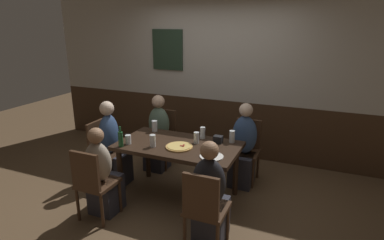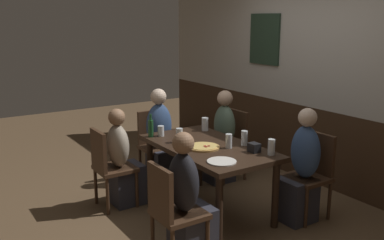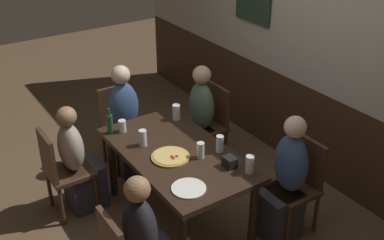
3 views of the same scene
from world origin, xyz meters
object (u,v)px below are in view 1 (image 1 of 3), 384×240
object	(u,v)px
highball_clear	(155,127)
tumbler_water	(153,141)
dining_table	(178,151)
person_left_far	(158,138)
person_right_far	(243,151)
condiment_caddy	(218,139)
chair_left_near	(93,181)
beer_bottle_green	(121,139)
chair_left_far	(163,134)
chair_right_far	(246,147)
chair_head_west	(103,148)
plate_white_large	(212,156)
person_head_west	(113,149)
pint_glass_pale	(196,138)
pizza	(179,147)
person_right_near	(210,200)
beer_glass_tall	(128,140)
pint_glass_amber	(232,137)
chair_right_near	(204,207)
tumbler_short	(203,134)
person_left_near	(103,178)

from	to	relation	value
highball_clear	tumbler_water	bearing A→B (deg)	-63.02
dining_table	person_left_far	world-z (taller)	person_left_far
person_right_far	condiment_caddy	bearing A→B (deg)	-117.57
chair_left_near	beer_bottle_green	xyz separation A→B (m)	(0.06, 0.49, 0.35)
dining_table	condiment_caddy	size ratio (longest dim) A/B	13.86
chair_left_far	beer_bottle_green	size ratio (longest dim) A/B	3.41
chair_left_far	highball_clear	distance (m)	0.63
chair_right_far	chair_head_west	xyz separation A→B (m)	(-1.85, -0.84, 0.00)
plate_white_large	highball_clear	bearing A→B (deg)	152.86
tumbler_water	person_head_west	bearing A→B (deg)	165.54
chair_right_far	pint_glass_pale	distance (m)	0.92
person_head_west	highball_clear	bearing A→B (deg)	31.99
chair_left_near	pizza	world-z (taller)	chair_left_near
person_head_west	pizza	xyz separation A→B (m)	(1.08, -0.10, 0.25)
tumbler_water	chair_left_near	bearing A→B (deg)	-123.12
person_right_near	beer_glass_tall	world-z (taller)	person_right_near
person_right_near	beer_glass_tall	distance (m)	1.36
beer_glass_tall	highball_clear	distance (m)	0.56
chair_head_west	pint_glass_amber	size ratio (longest dim) A/B	5.63
chair_head_west	person_right_far	world-z (taller)	person_right_far
person_right_far	pint_glass_amber	size ratio (longest dim) A/B	7.47
chair_right_near	beer_glass_tall	bearing A→B (deg)	154.40
person_left_far	chair_left_near	bearing A→B (deg)	-90.00
tumbler_short	person_left_far	bearing A→B (deg)	157.49
beer_bottle_green	pint_glass_amber	bearing A→B (deg)	28.74
chair_head_west	beer_glass_tall	xyz separation A→B (m)	(0.60, -0.24, 0.29)
chair_right_near	tumbler_short	bearing A→B (deg)	111.98
chair_left_far	person_right_far	bearing A→B (deg)	-6.87
plate_white_large	person_left_far	bearing A→B (deg)	143.16
chair_head_west	person_left_far	distance (m)	0.85
chair_head_west	person_head_west	bearing A→B (deg)	0.00
person_head_west	tumbler_water	bearing A→B (deg)	-14.46
highball_clear	beer_bottle_green	world-z (taller)	beer_bottle_green
plate_white_large	person_head_west	bearing A→B (deg)	172.09
pint_glass_amber	condiment_caddy	xyz separation A→B (m)	(-0.16, -0.08, -0.02)
person_left_far	pizza	bearing A→B (deg)	-46.80
pint_glass_amber	person_left_far	bearing A→B (deg)	164.35
chair_left_near	person_head_west	world-z (taller)	person_head_west
tumbler_short	pizza	bearing A→B (deg)	-109.62
plate_white_large	condiment_caddy	size ratio (longest dim) A/B	2.48
chair_left_near	chair_left_far	world-z (taller)	same
beer_glass_tall	tumbler_water	size ratio (longest dim) A/B	0.77
highball_clear	beer_bottle_green	size ratio (longest dim) A/B	0.60
person_right_far	tumbler_short	size ratio (longest dim) A/B	7.60
beer_bottle_green	person_right_far	bearing A→B (deg)	38.53
person_right_near	chair_right_far	bearing A→B (deg)	90.00
person_left_near	condiment_caddy	world-z (taller)	person_left_near
chair_right_far	chair_right_near	xyz separation A→B (m)	(0.00, -1.68, 0.00)
chair_left_far	pint_glass_amber	world-z (taller)	pint_glass_amber
chair_left_far	person_head_west	world-z (taller)	person_head_west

